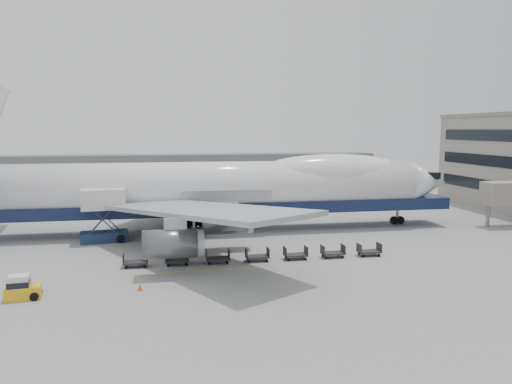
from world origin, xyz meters
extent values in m
plane|color=gray|center=(0.00, 0.00, 0.00)|extent=(260.00, 260.00, 0.00)
cube|color=gold|center=(0.00, -6.00, 0.01)|extent=(60.00, 0.15, 0.01)
cylinder|color=slate|center=(36.00, 8.00, 1.50)|extent=(0.50, 0.50, 3.00)
cube|color=slate|center=(-10.00, 70.00, 3.50)|extent=(110.00, 8.00, 7.00)
cylinder|color=white|center=(0.00, 12.00, 5.70)|extent=(52.00, 6.40, 6.40)
cube|color=#111B3F|center=(1.00, 12.00, 3.14)|extent=(60.00, 5.76, 1.50)
cone|color=white|center=(29.00, 12.00, 5.70)|extent=(6.00, 6.40, 6.40)
ellipsoid|color=white|center=(15.60, 12.00, 7.46)|extent=(20.67, 5.78, 4.56)
cube|color=#9EA0A3|center=(-3.00, -2.28, 5.10)|extent=(20.35, 26.74, 2.26)
cube|color=#9EA0A3|center=(-3.00, 26.28, 5.10)|extent=(20.35, 26.74, 2.26)
cylinder|color=#595B60|center=(-6.00, 31.00, 2.90)|extent=(4.80, 2.60, 2.60)
cylinder|color=#595B60|center=(0.00, 22.00, 2.90)|extent=(4.80, 2.60, 2.60)
cylinder|color=#595B60|center=(0.00, 2.00, 2.90)|extent=(4.80, 2.60, 2.60)
cylinder|color=#595B60|center=(-6.00, -7.00, 2.90)|extent=(4.80, 2.60, 2.60)
cylinder|color=slate|center=(25.00, 12.00, 1.25)|extent=(0.36, 0.36, 2.50)
cylinder|color=black|center=(25.00, 12.00, 0.55)|extent=(1.10, 0.45, 1.10)
cylinder|color=slate|center=(-3.00, 9.00, 1.25)|extent=(0.36, 0.36, 2.50)
cylinder|color=black|center=(-3.00, 9.00, 0.55)|extent=(1.10, 0.45, 1.10)
cylinder|color=slate|center=(-3.00, 15.00, 1.25)|extent=(0.36, 0.36, 2.50)
cylinder|color=black|center=(-3.00, 15.00, 0.55)|extent=(1.10, 0.45, 1.10)
cube|color=#192B4D|center=(-13.37, 8.18, 0.59)|extent=(5.60, 3.21, 1.17)
cube|color=silver|center=(-13.37, 8.18, 5.00)|extent=(5.21, 3.37, 2.34)
cube|color=#192B4D|center=(-13.37, 7.01, 2.80)|extent=(3.77, 0.61, 4.19)
cube|color=#192B4D|center=(-13.37, 9.35, 2.80)|extent=(3.77, 0.61, 4.19)
cube|color=slate|center=(-13.37, 9.88, 5.00)|extent=(2.70, 1.59, 0.15)
cylinder|color=black|center=(-15.28, 7.11, 0.48)|extent=(0.96, 0.37, 0.96)
cylinder|color=black|center=(-15.28, 9.24, 0.48)|extent=(0.96, 0.37, 0.96)
cylinder|color=black|center=(-11.45, 7.11, 0.48)|extent=(0.96, 0.37, 0.96)
cylinder|color=black|center=(-11.45, 9.24, 0.48)|extent=(0.96, 0.37, 0.96)
cube|color=yellow|center=(-17.23, -11.17, 0.51)|extent=(2.73, 1.68, 1.02)
cube|color=silver|center=(-17.51, -11.20, 1.43)|extent=(1.62, 1.46, 0.92)
cube|color=black|center=(-17.51, -11.20, 1.25)|extent=(1.72, 1.56, 0.46)
cylinder|color=black|center=(-18.16, -11.77, 0.32)|extent=(0.65, 0.28, 0.65)
cylinder|color=black|center=(-18.16, -10.57, 0.32)|extent=(0.65, 0.28, 0.65)
cylinder|color=black|center=(-16.31, -11.77, 0.32)|extent=(0.65, 0.28, 0.65)
cylinder|color=black|center=(-16.31, -10.57, 0.32)|extent=(0.65, 0.28, 0.65)
cone|color=#E34E0B|center=(-8.49, -10.75, 0.29)|extent=(0.38, 0.38, 0.59)
cube|color=#E34E0B|center=(-8.49, -10.75, 0.02)|extent=(0.40, 0.40, 0.03)
cube|color=#2D2D30|center=(-9.24, -3.55, 0.45)|extent=(2.30, 1.35, 0.18)
cube|color=#2D2D30|center=(-10.34, -3.55, 0.85)|extent=(0.08, 1.35, 0.90)
cube|color=#2D2D30|center=(-8.14, -3.55, 0.85)|extent=(0.08, 1.35, 0.90)
cylinder|color=black|center=(-10.09, -4.10, 0.15)|extent=(0.30, 0.12, 0.30)
cylinder|color=black|center=(-10.09, -3.00, 0.15)|extent=(0.30, 0.12, 0.30)
cylinder|color=black|center=(-8.39, -4.10, 0.15)|extent=(0.30, 0.12, 0.30)
cylinder|color=black|center=(-8.39, -3.00, 0.15)|extent=(0.30, 0.12, 0.30)
cube|color=#2D2D30|center=(-5.32, -3.55, 0.45)|extent=(2.30, 1.35, 0.18)
cube|color=#2D2D30|center=(-6.42, -3.55, 0.85)|extent=(0.08, 1.35, 0.90)
cube|color=#2D2D30|center=(-4.22, -3.55, 0.85)|extent=(0.08, 1.35, 0.90)
cylinder|color=black|center=(-6.17, -4.10, 0.15)|extent=(0.30, 0.12, 0.30)
cylinder|color=black|center=(-6.17, -3.00, 0.15)|extent=(0.30, 0.12, 0.30)
cylinder|color=black|center=(-4.47, -4.10, 0.15)|extent=(0.30, 0.12, 0.30)
cylinder|color=black|center=(-4.47, -3.00, 0.15)|extent=(0.30, 0.12, 0.30)
cube|color=#2D2D30|center=(-1.40, -3.55, 0.45)|extent=(2.30, 1.35, 0.18)
cube|color=#2D2D30|center=(-2.50, -3.55, 0.85)|extent=(0.08, 1.35, 0.90)
cube|color=#2D2D30|center=(-0.30, -3.55, 0.85)|extent=(0.08, 1.35, 0.90)
cylinder|color=black|center=(-2.25, -4.10, 0.15)|extent=(0.30, 0.12, 0.30)
cylinder|color=black|center=(-2.25, -3.00, 0.15)|extent=(0.30, 0.12, 0.30)
cylinder|color=black|center=(-0.55, -4.10, 0.15)|extent=(0.30, 0.12, 0.30)
cylinder|color=black|center=(-0.55, -3.00, 0.15)|extent=(0.30, 0.12, 0.30)
cube|color=#2D2D30|center=(2.51, -3.55, 0.45)|extent=(2.30, 1.35, 0.18)
cube|color=#2D2D30|center=(1.41, -3.55, 0.85)|extent=(0.08, 1.35, 0.90)
cube|color=#2D2D30|center=(3.61, -3.55, 0.85)|extent=(0.08, 1.35, 0.90)
cylinder|color=black|center=(1.66, -4.10, 0.15)|extent=(0.30, 0.12, 0.30)
cylinder|color=black|center=(1.66, -3.00, 0.15)|extent=(0.30, 0.12, 0.30)
cylinder|color=black|center=(3.36, -4.10, 0.15)|extent=(0.30, 0.12, 0.30)
cylinder|color=black|center=(3.36, -3.00, 0.15)|extent=(0.30, 0.12, 0.30)
cube|color=#2D2D30|center=(6.43, -3.55, 0.45)|extent=(2.30, 1.35, 0.18)
cube|color=#2D2D30|center=(5.33, -3.55, 0.85)|extent=(0.08, 1.35, 0.90)
cube|color=#2D2D30|center=(7.53, -3.55, 0.85)|extent=(0.08, 1.35, 0.90)
cylinder|color=black|center=(5.58, -4.10, 0.15)|extent=(0.30, 0.12, 0.30)
cylinder|color=black|center=(5.58, -3.00, 0.15)|extent=(0.30, 0.12, 0.30)
cylinder|color=black|center=(7.28, -4.10, 0.15)|extent=(0.30, 0.12, 0.30)
cylinder|color=black|center=(7.28, -3.00, 0.15)|extent=(0.30, 0.12, 0.30)
cube|color=#2D2D30|center=(10.35, -3.55, 0.45)|extent=(2.30, 1.35, 0.18)
cube|color=#2D2D30|center=(9.25, -3.55, 0.85)|extent=(0.08, 1.35, 0.90)
cube|color=#2D2D30|center=(11.45, -3.55, 0.85)|extent=(0.08, 1.35, 0.90)
cylinder|color=black|center=(9.50, -4.10, 0.15)|extent=(0.30, 0.12, 0.30)
cylinder|color=black|center=(9.50, -3.00, 0.15)|extent=(0.30, 0.12, 0.30)
cylinder|color=black|center=(11.20, -4.10, 0.15)|extent=(0.30, 0.12, 0.30)
cylinder|color=black|center=(11.20, -3.00, 0.15)|extent=(0.30, 0.12, 0.30)
cube|color=#2D2D30|center=(14.26, -3.55, 0.45)|extent=(2.30, 1.35, 0.18)
cube|color=#2D2D30|center=(13.16, -3.55, 0.85)|extent=(0.08, 1.35, 0.90)
cube|color=#2D2D30|center=(15.36, -3.55, 0.85)|extent=(0.08, 1.35, 0.90)
cylinder|color=black|center=(13.41, -4.10, 0.15)|extent=(0.30, 0.12, 0.30)
cylinder|color=black|center=(13.41, -3.00, 0.15)|extent=(0.30, 0.12, 0.30)
cylinder|color=black|center=(15.11, -4.10, 0.15)|extent=(0.30, 0.12, 0.30)
cylinder|color=black|center=(15.11, -3.00, 0.15)|extent=(0.30, 0.12, 0.30)
camera|label=1|loc=(-6.29, -50.87, 13.01)|focal=35.00mm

